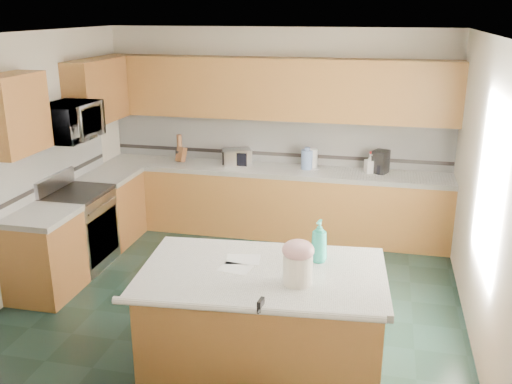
% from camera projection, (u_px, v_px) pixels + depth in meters
% --- Properties ---
extents(floor, '(4.60, 4.60, 0.00)m').
position_uv_depth(floor, '(234.00, 303.00, 5.92)').
color(floor, black).
rests_on(floor, ground).
extents(ceiling, '(4.60, 4.60, 0.00)m').
position_uv_depth(ceiling, '(231.00, 35.00, 5.09)').
color(ceiling, white).
rests_on(ceiling, ground).
extents(wall_back, '(4.60, 0.04, 2.70)m').
position_uv_depth(wall_back, '(278.00, 131.00, 7.66)').
color(wall_back, beige).
rests_on(wall_back, ground).
extents(wall_front, '(4.60, 0.04, 2.70)m').
position_uv_depth(wall_front, '(131.00, 289.00, 3.36)').
color(wall_front, beige).
rests_on(wall_front, ground).
extents(wall_left, '(0.04, 4.60, 2.70)m').
position_uv_depth(wall_left, '(20.00, 165.00, 6.00)').
color(wall_left, beige).
rests_on(wall_left, ground).
extents(wall_right, '(0.04, 4.60, 2.70)m').
position_uv_depth(wall_right, '(487.00, 196.00, 5.02)').
color(wall_right, beige).
rests_on(wall_right, ground).
extents(back_base_cab, '(4.60, 0.60, 0.86)m').
position_uv_depth(back_base_cab, '(272.00, 203.00, 7.65)').
color(back_base_cab, brown).
rests_on(back_base_cab, ground).
extents(back_countertop, '(4.60, 0.64, 0.06)m').
position_uv_depth(back_countertop, '(273.00, 170.00, 7.50)').
color(back_countertop, white).
rests_on(back_countertop, back_base_cab).
extents(back_upper_cab, '(4.60, 0.33, 0.78)m').
position_uv_depth(back_upper_cab, '(275.00, 89.00, 7.31)').
color(back_upper_cab, brown).
rests_on(back_upper_cab, wall_back).
extents(back_backsplash, '(4.60, 0.02, 0.63)m').
position_uv_depth(back_backsplash, '(277.00, 140.00, 7.67)').
color(back_backsplash, silver).
rests_on(back_backsplash, back_countertop).
extents(back_accent_band, '(4.60, 0.01, 0.05)m').
position_uv_depth(back_accent_band, '(277.00, 154.00, 7.72)').
color(back_accent_band, black).
rests_on(back_accent_band, back_countertop).
extents(left_base_cab_rear, '(0.60, 0.82, 0.86)m').
position_uv_depth(left_base_cab_rear, '(111.00, 209.00, 7.41)').
color(left_base_cab_rear, brown).
rests_on(left_base_cab_rear, ground).
extents(left_counter_rear, '(0.64, 0.82, 0.06)m').
position_uv_depth(left_counter_rear, '(108.00, 175.00, 7.27)').
color(left_counter_rear, white).
rests_on(left_counter_rear, left_base_cab_rear).
extents(left_base_cab_front, '(0.60, 0.72, 0.86)m').
position_uv_depth(left_base_cab_front, '(45.00, 257.00, 5.99)').
color(left_base_cab_front, brown).
rests_on(left_base_cab_front, ground).
extents(left_counter_front, '(0.64, 0.72, 0.06)m').
position_uv_depth(left_counter_front, '(39.00, 216.00, 5.85)').
color(left_counter_front, white).
rests_on(left_counter_front, left_base_cab_front).
extents(left_backsplash, '(0.02, 2.30, 0.63)m').
position_uv_depth(left_backsplash, '(53.00, 163.00, 6.54)').
color(left_backsplash, silver).
rests_on(left_backsplash, wall_left).
extents(left_accent_band, '(0.01, 2.30, 0.05)m').
position_uv_depth(left_accent_band, '(55.00, 179.00, 6.60)').
color(left_accent_band, black).
rests_on(left_accent_band, wall_left).
extents(left_upper_cab_rear, '(0.33, 1.09, 0.78)m').
position_uv_depth(left_upper_cab_rear, '(97.00, 91.00, 7.10)').
color(left_upper_cab_rear, brown).
rests_on(left_upper_cab_rear, wall_left).
extents(left_upper_cab_front, '(0.33, 0.72, 0.78)m').
position_uv_depth(left_upper_cab_front, '(14.00, 114.00, 5.55)').
color(left_upper_cab_front, brown).
rests_on(left_upper_cab_front, wall_left).
extents(range_body, '(0.60, 0.76, 0.88)m').
position_uv_depth(range_body, '(80.00, 231.00, 6.68)').
color(range_body, '#B7B7BC').
rests_on(range_body, ground).
extents(range_oven_door, '(0.02, 0.68, 0.55)m').
position_uv_depth(range_oven_door, '(103.00, 236.00, 6.63)').
color(range_oven_door, black).
rests_on(range_oven_door, range_body).
extents(range_cooktop, '(0.62, 0.78, 0.04)m').
position_uv_depth(range_cooktop, '(76.00, 193.00, 6.53)').
color(range_cooktop, black).
rests_on(range_cooktop, range_body).
extents(range_handle, '(0.02, 0.66, 0.02)m').
position_uv_depth(range_handle, '(103.00, 205.00, 6.50)').
color(range_handle, '#B7B7BC').
rests_on(range_handle, range_body).
extents(range_backguard, '(0.06, 0.76, 0.18)m').
position_uv_depth(range_backguard, '(55.00, 182.00, 6.55)').
color(range_backguard, '#B7B7BC').
rests_on(range_backguard, range_body).
extents(microwave, '(0.50, 0.73, 0.41)m').
position_uv_depth(microwave, '(69.00, 122.00, 6.28)').
color(microwave, '#B7B7BC').
rests_on(microwave, wall_left).
extents(island_base, '(1.95, 1.22, 0.86)m').
position_uv_depth(island_base, '(263.00, 324.00, 4.73)').
color(island_base, brown).
rests_on(island_base, ground).
extents(island_top, '(2.06, 1.33, 0.06)m').
position_uv_depth(island_top, '(263.00, 274.00, 4.58)').
color(island_top, white).
rests_on(island_top, island_base).
extents(island_bullnose, '(1.96, 0.23, 0.06)m').
position_uv_depth(island_bullnose, '(246.00, 309.00, 4.04)').
color(island_bullnose, white).
rests_on(island_bullnose, island_base).
extents(treat_jar, '(0.24, 0.24, 0.24)m').
position_uv_depth(treat_jar, '(298.00, 269.00, 4.33)').
color(treat_jar, white).
rests_on(treat_jar, island_top).
extents(treat_jar_lid, '(0.25, 0.25, 0.15)m').
position_uv_depth(treat_jar_lid, '(298.00, 250.00, 4.28)').
color(treat_jar_lid, '#D5979D').
rests_on(treat_jar_lid, treat_jar).
extents(treat_jar_knob, '(0.08, 0.03, 0.03)m').
position_uv_depth(treat_jar_knob, '(298.00, 244.00, 4.27)').
color(treat_jar_knob, tan).
rests_on(treat_jar_knob, treat_jar_lid).
extents(treat_jar_knob_end_l, '(0.04, 0.04, 0.04)m').
position_uv_depth(treat_jar_knob_end_l, '(293.00, 243.00, 4.27)').
color(treat_jar_knob_end_l, tan).
rests_on(treat_jar_knob_end_l, treat_jar_lid).
extents(treat_jar_knob_end_r, '(0.04, 0.04, 0.04)m').
position_uv_depth(treat_jar_knob_end_r, '(304.00, 244.00, 4.26)').
color(treat_jar_knob_end_r, tan).
rests_on(treat_jar_knob_end_r, treat_jar_lid).
extents(soap_bottle_island, '(0.17, 0.17, 0.36)m').
position_uv_depth(soap_bottle_island, '(319.00, 241.00, 4.69)').
color(soap_bottle_island, teal).
rests_on(soap_bottle_island, island_top).
extents(paper_sheet_a, '(0.28, 0.23, 0.00)m').
position_uv_depth(paper_sheet_a, '(235.00, 268.00, 4.61)').
color(paper_sheet_a, white).
rests_on(paper_sheet_a, island_top).
extents(paper_sheet_b, '(0.31, 0.25, 0.00)m').
position_uv_depth(paper_sheet_b, '(243.00, 259.00, 4.77)').
color(paper_sheet_b, white).
rests_on(paper_sheet_b, island_top).
extents(clamp_body, '(0.04, 0.09, 0.08)m').
position_uv_depth(clamp_body, '(261.00, 305.00, 4.03)').
color(clamp_body, black).
rests_on(clamp_body, island_top).
extents(clamp_handle, '(0.01, 0.06, 0.01)m').
position_uv_depth(clamp_handle, '(259.00, 311.00, 3.98)').
color(clamp_handle, black).
rests_on(clamp_handle, island_top).
extents(knife_block, '(0.15, 0.18, 0.22)m').
position_uv_depth(knife_block, '(181.00, 154.00, 7.78)').
color(knife_block, '#472814').
rests_on(knife_block, back_countertop).
extents(utensil_crock, '(0.12, 0.12, 0.15)m').
position_uv_depth(utensil_crock, '(180.00, 156.00, 7.83)').
color(utensil_crock, black).
rests_on(utensil_crock, back_countertop).
extents(utensil_bundle, '(0.07, 0.07, 0.22)m').
position_uv_depth(utensil_bundle, '(179.00, 143.00, 7.77)').
color(utensil_bundle, '#472814').
rests_on(utensil_bundle, utensil_crock).
extents(toaster_oven, '(0.44, 0.38, 0.21)m').
position_uv_depth(toaster_oven, '(237.00, 157.00, 7.61)').
color(toaster_oven, '#B7B7BC').
rests_on(toaster_oven, back_countertop).
extents(toaster_oven_door, '(0.33, 0.01, 0.17)m').
position_uv_depth(toaster_oven_door, '(235.00, 159.00, 7.50)').
color(toaster_oven_door, black).
rests_on(toaster_oven_door, toaster_oven).
extents(paper_towel, '(0.12, 0.12, 0.26)m').
position_uv_depth(paper_towel, '(313.00, 159.00, 7.44)').
color(paper_towel, white).
rests_on(paper_towel, back_countertop).
extents(paper_towel_base, '(0.18, 0.18, 0.01)m').
position_uv_depth(paper_towel_base, '(313.00, 168.00, 7.48)').
color(paper_towel_base, '#B7B7BC').
rests_on(paper_towel_base, back_countertop).
extents(water_jug, '(0.15, 0.15, 0.25)m').
position_uv_depth(water_jug, '(307.00, 159.00, 7.42)').
color(water_jug, '#6C87C0').
rests_on(water_jug, back_countertop).
extents(water_jug_neck, '(0.07, 0.07, 0.04)m').
position_uv_depth(water_jug_neck, '(307.00, 149.00, 7.37)').
color(water_jug_neck, '#6C87C0').
rests_on(water_jug_neck, water_jug).
extents(coffee_maker, '(0.23, 0.24, 0.29)m').
position_uv_depth(coffee_maker, '(381.00, 162.00, 7.23)').
color(coffee_maker, black).
rests_on(coffee_maker, back_countertop).
extents(coffee_carafe, '(0.12, 0.12, 0.12)m').
position_uv_depth(coffee_carafe, '(380.00, 169.00, 7.22)').
color(coffee_carafe, black).
rests_on(coffee_carafe, back_countertop).
extents(soap_bottle_back, '(0.15, 0.15, 0.25)m').
position_uv_depth(soap_bottle_back, '(370.00, 163.00, 7.24)').
color(soap_bottle_back, white).
rests_on(soap_bottle_back, back_countertop).
extents(soap_back_cap, '(0.02, 0.02, 0.03)m').
position_uv_depth(soap_back_cap, '(371.00, 153.00, 7.20)').
color(soap_back_cap, red).
rests_on(soap_back_cap, soap_bottle_back).
extents(window_light_proxy, '(0.02, 1.40, 1.10)m').
position_uv_depth(window_light_proxy, '(489.00, 186.00, 4.79)').
color(window_light_proxy, white).
rests_on(window_light_proxy, wall_right).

